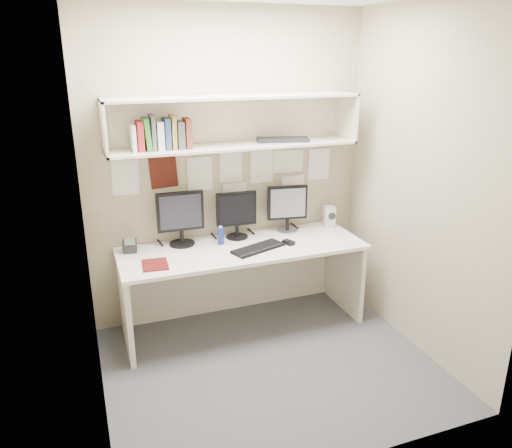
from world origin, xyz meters
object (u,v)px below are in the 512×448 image
object	(u,v)px
speaker	(329,216)
maroon_notebook	(155,265)
desk_phone	(130,246)
keyboard	(258,248)
monitor_right	(287,206)
monitor_center	(236,212)
desk	(243,286)
monitor_left	(181,216)

from	to	relation	value
speaker	maroon_notebook	world-z (taller)	speaker
desk_phone	keyboard	bearing A→B (deg)	-7.38
monitor_right	speaker	xyz separation A→B (m)	(0.41, -0.02, -0.13)
monitor_center	keyboard	size ratio (longest dim) A/B	0.89
desk	desk_phone	distance (m)	0.99
monitor_right	keyboard	size ratio (longest dim) A/B	0.92
desk_phone	speaker	bearing A→B (deg)	10.02
monitor_left	speaker	distance (m)	1.36
monitor_right	maroon_notebook	size ratio (longest dim) A/B	1.80
monitor_center	maroon_notebook	world-z (taller)	monitor_center
monitor_center	speaker	bearing A→B (deg)	1.56
monitor_right	speaker	world-z (taller)	monitor_right
monitor_left	maroon_notebook	size ratio (longest dim) A/B	1.96
desk	maroon_notebook	bearing A→B (deg)	-168.95
speaker	maroon_notebook	distance (m)	1.68
monitor_center	keyboard	distance (m)	0.40
maroon_notebook	desk_phone	xyz separation A→B (m)	(-0.14, 0.33, 0.05)
monitor_left	maroon_notebook	world-z (taller)	monitor_left
keyboard	speaker	size ratio (longest dim) A/B	2.36
monitor_center	monitor_right	xyz separation A→B (m)	(0.47, -0.00, 0.01)
desk_phone	monitor_center	bearing A→B (deg)	11.66
monitor_left	speaker	world-z (taller)	monitor_left
desk	monitor_left	world-z (taller)	monitor_left
monitor_right	keyboard	distance (m)	0.56
monitor_left	keyboard	world-z (taller)	monitor_left
monitor_left	monitor_center	world-z (taller)	monitor_left
keyboard	speaker	xyz separation A→B (m)	(0.81, 0.31, 0.08)
monitor_center	monitor_right	world-z (taller)	monitor_right
monitor_center	desk_phone	xyz separation A→B (m)	(-0.90, -0.03, -0.17)
keyboard	desk	bearing A→B (deg)	110.86
desk	desk_phone	xyz separation A→B (m)	(-0.88, 0.19, 0.42)
monitor_right	speaker	bearing A→B (deg)	6.06
monitor_center	maroon_notebook	size ratio (longest dim) A/B	1.75
speaker	monitor_right	bearing A→B (deg)	-168.84
desk	monitor_right	xyz separation A→B (m)	(0.49, 0.22, 0.59)
monitor_left	monitor_center	bearing A→B (deg)	1.57
maroon_notebook	desk_phone	size ratio (longest dim) A/B	1.74
maroon_notebook	monitor_right	bearing A→B (deg)	21.35
desk	speaker	distance (m)	1.03
keyboard	speaker	bearing A→B (deg)	0.81
monitor_left	keyboard	xyz separation A→B (m)	(0.55, -0.33, -0.23)
monitor_center	keyboard	bearing A→B (deg)	-74.72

